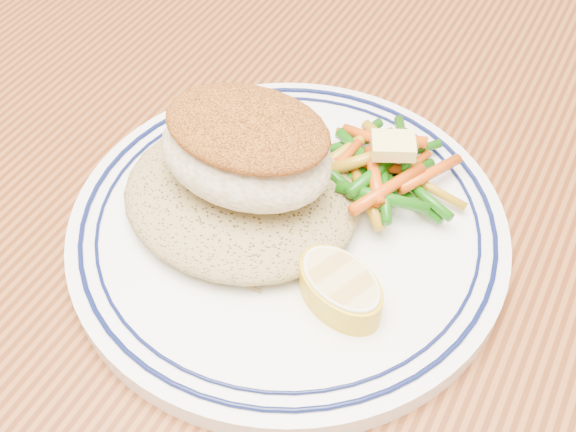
{
  "coord_description": "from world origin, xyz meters",
  "views": [
    {
      "loc": [
        0.13,
        -0.23,
        1.1
      ],
      "look_at": [
        -0.01,
        0.02,
        0.77
      ],
      "focal_mm": 45.0,
      "sensor_mm": 36.0,
      "label": 1
    }
  ],
  "objects_px": {
    "fish_fillet": "(246,148)",
    "lemon_wedge": "(340,287)",
    "plate": "(288,227)",
    "dining_table": "(280,350)",
    "vegetable_pile": "(377,169)",
    "rice_pilaf": "(241,192)"
  },
  "relations": [
    {
      "from": "rice_pilaf",
      "to": "vegetable_pile",
      "type": "xyz_separation_m",
      "value": [
        0.07,
        0.06,
        0.0
      ]
    },
    {
      "from": "fish_fillet",
      "to": "lemon_wedge",
      "type": "xyz_separation_m",
      "value": [
        0.08,
        -0.04,
        -0.04
      ]
    },
    {
      "from": "plate",
      "to": "vegetable_pile",
      "type": "xyz_separation_m",
      "value": [
        0.03,
        0.05,
        0.02
      ]
    },
    {
      "from": "dining_table",
      "to": "lemon_wedge",
      "type": "bearing_deg",
      "value": -16.11
    },
    {
      "from": "dining_table",
      "to": "rice_pilaf",
      "type": "bearing_deg",
      "value": 151.02
    },
    {
      "from": "rice_pilaf",
      "to": "fish_fillet",
      "type": "bearing_deg",
      "value": 57.75
    },
    {
      "from": "lemon_wedge",
      "to": "plate",
      "type": "bearing_deg",
      "value": 144.47
    },
    {
      "from": "rice_pilaf",
      "to": "plate",
      "type": "bearing_deg",
      "value": 7.1
    },
    {
      "from": "dining_table",
      "to": "plate",
      "type": "xyz_separation_m",
      "value": [
        -0.01,
        0.02,
        0.11
      ]
    },
    {
      "from": "plate",
      "to": "fish_fillet",
      "type": "distance_m",
      "value": 0.06
    },
    {
      "from": "fish_fillet",
      "to": "lemon_wedge",
      "type": "distance_m",
      "value": 0.1
    },
    {
      "from": "vegetable_pile",
      "to": "lemon_wedge",
      "type": "bearing_deg",
      "value": -78.49
    },
    {
      "from": "dining_table",
      "to": "lemon_wedge",
      "type": "relative_size",
      "value": 22.23
    },
    {
      "from": "dining_table",
      "to": "lemon_wedge",
      "type": "distance_m",
      "value": 0.13
    },
    {
      "from": "vegetable_pile",
      "to": "plate",
      "type": "bearing_deg",
      "value": -122.45
    },
    {
      "from": "plate",
      "to": "rice_pilaf",
      "type": "xyz_separation_m",
      "value": [
        -0.03,
        -0.0,
        0.02
      ]
    },
    {
      "from": "dining_table",
      "to": "rice_pilaf",
      "type": "distance_m",
      "value": 0.13
    },
    {
      "from": "plate",
      "to": "fish_fillet",
      "type": "relative_size",
      "value": 2.5
    },
    {
      "from": "plate",
      "to": "lemon_wedge",
      "type": "relative_size",
      "value": 4.02
    },
    {
      "from": "dining_table",
      "to": "plate",
      "type": "distance_m",
      "value": 0.11
    },
    {
      "from": "plate",
      "to": "dining_table",
      "type": "bearing_deg",
      "value": -75.25
    },
    {
      "from": "fish_fillet",
      "to": "lemon_wedge",
      "type": "relative_size",
      "value": 1.61
    }
  ]
}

